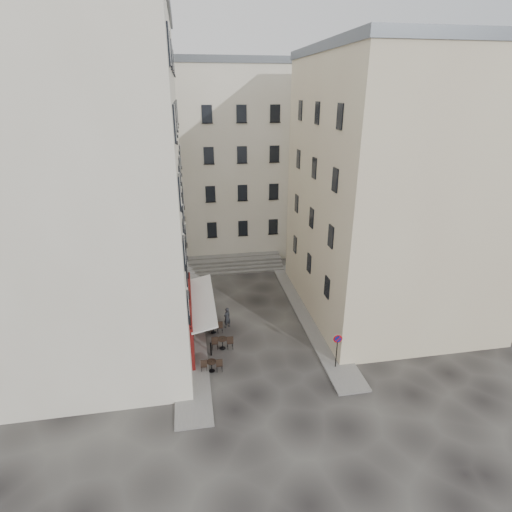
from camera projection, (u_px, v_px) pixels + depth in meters
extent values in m
plane|color=black|center=(258.00, 341.00, 27.19)|extent=(90.00, 90.00, 0.00)
cube|color=slate|center=(190.00, 317.00, 30.10)|extent=(2.00, 22.00, 0.12)
cube|color=slate|center=(309.00, 313.00, 30.61)|extent=(2.00, 18.00, 0.12)
cube|color=beige|center=(81.00, 193.00, 24.46)|extent=(12.00, 16.00, 20.00)
cube|color=beige|center=(394.00, 194.00, 28.62)|extent=(12.00, 14.00, 18.00)
cube|color=#52585E|center=(413.00, 48.00, 25.08)|extent=(12.20, 14.20, 0.60)
cube|color=beige|center=(216.00, 163.00, 40.92)|extent=(18.00, 10.00, 18.00)
cube|color=#52585E|center=(212.00, 63.00, 37.38)|extent=(18.20, 10.20, 0.60)
cube|color=#470E0A|center=(191.00, 318.00, 26.73)|extent=(0.25, 7.00, 3.50)
cube|color=black|center=(192.00, 322.00, 26.87)|extent=(0.06, 3.85, 2.00)
cube|color=silver|center=(202.00, 301.00, 26.41)|extent=(1.58, 7.30, 0.41)
cube|color=#5D5A58|center=(236.00, 269.00, 37.99)|extent=(9.00, 1.80, 0.20)
cube|color=#5D5A58|center=(235.00, 266.00, 38.33)|extent=(9.00, 1.80, 0.20)
cube|color=#5D5A58|center=(235.00, 262.00, 38.66)|extent=(9.00, 1.80, 0.20)
cube|color=#5D5A58|center=(234.00, 258.00, 38.99)|extent=(9.00, 1.80, 0.20)
cylinder|color=black|center=(211.00, 349.00, 25.59)|extent=(0.10, 0.10, 0.90)
sphere|color=black|center=(211.00, 343.00, 25.41)|extent=(0.12, 0.12, 0.12)
cylinder|color=black|center=(208.00, 321.00, 28.78)|extent=(0.10, 0.10, 0.90)
sphere|color=black|center=(207.00, 315.00, 28.60)|extent=(0.12, 0.12, 0.12)
cylinder|color=black|center=(205.00, 298.00, 31.97)|extent=(0.10, 0.10, 0.90)
sphere|color=black|center=(205.00, 293.00, 31.79)|extent=(0.12, 0.12, 0.12)
cylinder|color=black|center=(337.00, 352.00, 24.11)|extent=(0.06, 0.06, 2.37)
cylinder|color=#A80D0B|center=(338.00, 339.00, 23.75)|extent=(0.55, 0.06, 0.55)
cylinder|color=navy|center=(338.00, 339.00, 23.73)|extent=(0.40, 0.06, 0.40)
cube|color=#A80D0B|center=(338.00, 339.00, 23.70)|extent=(0.32, 0.05, 0.32)
cylinder|color=black|center=(212.00, 371.00, 24.22)|extent=(0.37, 0.37, 0.02)
cylinder|color=black|center=(212.00, 366.00, 24.09)|extent=(0.05, 0.05, 0.72)
cylinder|color=black|center=(211.00, 362.00, 23.97)|extent=(0.61, 0.61, 0.04)
cube|color=black|center=(219.00, 365.00, 24.14)|extent=(0.39, 0.39, 0.92)
cube|color=black|center=(204.00, 365.00, 24.09)|extent=(0.39, 0.39, 0.92)
cylinder|color=black|center=(223.00, 348.00, 26.35)|extent=(0.40, 0.40, 0.02)
cylinder|color=black|center=(222.00, 344.00, 26.21)|extent=(0.06, 0.06, 0.77)
cylinder|color=black|center=(222.00, 339.00, 26.08)|extent=(0.66, 0.66, 0.04)
cube|color=black|center=(230.00, 342.00, 26.27)|extent=(0.42, 0.42, 0.99)
cube|color=black|center=(215.00, 343.00, 26.21)|extent=(0.42, 0.42, 0.99)
cylinder|color=black|center=(213.00, 332.00, 28.12)|extent=(0.37, 0.37, 0.02)
cylinder|color=black|center=(213.00, 328.00, 27.99)|extent=(0.05, 0.05, 0.73)
cylinder|color=black|center=(213.00, 324.00, 27.86)|extent=(0.62, 0.62, 0.04)
cube|color=black|center=(220.00, 327.00, 28.04)|extent=(0.39, 0.39, 0.93)
cube|color=black|center=(206.00, 327.00, 27.99)|extent=(0.39, 0.39, 0.93)
cylinder|color=black|center=(207.00, 318.00, 29.90)|extent=(0.34, 0.34, 0.02)
cylinder|color=black|center=(206.00, 314.00, 29.78)|extent=(0.05, 0.05, 0.65)
cylinder|color=black|center=(206.00, 311.00, 29.67)|extent=(0.56, 0.56, 0.04)
cube|color=black|center=(212.00, 313.00, 29.83)|extent=(0.35, 0.35, 0.84)
cube|color=black|center=(201.00, 314.00, 29.78)|extent=(0.35, 0.35, 0.84)
cylinder|color=black|center=(205.00, 313.00, 30.60)|extent=(0.40, 0.40, 0.02)
cylinder|color=black|center=(205.00, 308.00, 30.46)|extent=(0.06, 0.06, 0.78)
cylinder|color=black|center=(204.00, 304.00, 30.32)|extent=(0.66, 0.66, 0.04)
cube|color=black|center=(211.00, 307.00, 30.52)|extent=(0.42, 0.42, 1.00)
cube|color=black|center=(198.00, 308.00, 30.46)|extent=(0.42, 0.42, 1.00)
imported|color=black|center=(227.00, 318.00, 28.56)|extent=(0.69, 0.64, 1.58)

